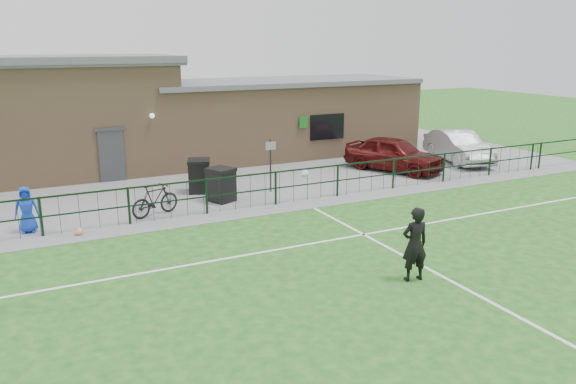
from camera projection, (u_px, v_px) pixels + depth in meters
name	position (u px, v px, depth m)	size (l,w,h in m)	color
ground	(389.00, 303.00, 12.23)	(90.00, 90.00, 0.00)	#1E5519
paving_strip	(200.00, 175.00, 23.92)	(34.00, 13.00, 0.02)	slate
pitch_line_touch	(252.00, 210.00, 18.99)	(28.00, 0.10, 0.01)	white
pitch_line_mid	(304.00, 245.00, 15.69)	(28.00, 0.10, 0.01)	white
pitch_line_perp	(459.00, 285.00, 13.08)	(0.10, 16.00, 0.01)	white
perimeter_fence	(249.00, 191.00, 19.00)	(28.00, 0.10, 1.20)	black
wheelie_bin_left	(199.00, 177.00, 21.04)	(0.77, 0.87, 1.17)	black
wheelie_bin_right	(221.00, 186.00, 19.84)	(0.74, 0.84, 1.12)	black
sign_post	(271.00, 166.00, 21.00)	(0.06, 0.06, 2.00)	black
car_maroon	(394.00, 154.00, 24.53)	(1.77, 4.40, 1.50)	#450C0C
car_silver	(458.00, 147.00, 26.37)	(1.54, 4.42, 1.46)	#93959A
bicycle_d	(155.00, 200.00, 18.17)	(0.49, 1.74, 1.05)	black
spectator_child	(26.00, 210.00, 16.53)	(0.68, 0.44, 1.39)	#1439C3
goalkeeper_kick	(412.00, 242.00, 13.21)	(1.67, 3.62, 2.16)	black
ball_ground	(79.00, 232.00, 16.44)	(0.24, 0.24, 0.24)	silver
clubhouse	(159.00, 116.00, 25.58)	(24.25, 5.40, 4.96)	#9D7B58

